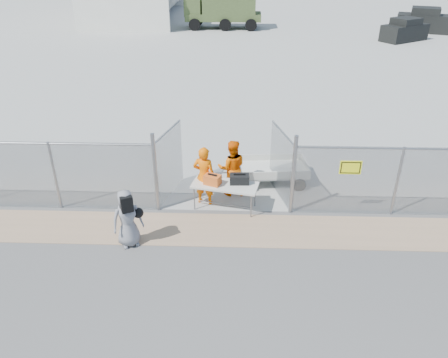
{
  "coord_description": "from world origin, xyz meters",
  "views": [
    {
      "loc": [
        0.39,
        -9.15,
        7.22
      ],
      "look_at": [
        0.0,
        2.0,
        1.1
      ],
      "focal_mm": 35.0,
      "sensor_mm": 36.0,
      "label": 1
    }
  ],
  "objects_px": {
    "folding_table": "(225,196)",
    "security_worker_left": "(204,176)",
    "security_worker_right": "(232,168)",
    "visitor": "(127,218)",
    "utility_trailer": "(271,171)"
  },
  "relations": [
    {
      "from": "folding_table",
      "to": "visitor",
      "type": "bearing_deg",
      "value": -130.82
    },
    {
      "from": "visitor",
      "to": "security_worker_right",
      "type": "bearing_deg",
      "value": 19.75
    },
    {
      "from": "security_worker_right",
      "to": "visitor",
      "type": "relative_size",
      "value": 1.13
    },
    {
      "from": "security_worker_right",
      "to": "visitor",
      "type": "bearing_deg",
      "value": 41.69
    },
    {
      "from": "security_worker_right",
      "to": "utility_trailer",
      "type": "bearing_deg",
      "value": -150.65
    },
    {
      "from": "security_worker_left",
      "to": "security_worker_right",
      "type": "distance_m",
      "value": 1.02
    },
    {
      "from": "security_worker_right",
      "to": "visitor",
      "type": "height_order",
      "value": "security_worker_right"
    },
    {
      "from": "folding_table",
      "to": "security_worker_left",
      "type": "height_order",
      "value": "security_worker_left"
    },
    {
      "from": "security_worker_right",
      "to": "utility_trailer",
      "type": "relative_size",
      "value": 0.6
    },
    {
      "from": "folding_table",
      "to": "security_worker_left",
      "type": "relative_size",
      "value": 1.03
    },
    {
      "from": "security_worker_left",
      "to": "visitor",
      "type": "distance_m",
      "value": 2.87
    },
    {
      "from": "security_worker_left",
      "to": "utility_trailer",
      "type": "bearing_deg",
      "value": -131.44
    },
    {
      "from": "folding_table",
      "to": "security_worker_left",
      "type": "xyz_separation_m",
      "value": [
        -0.64,
        0.28,
        0.53
      ]
    },
    {
      "from": "visitor",
      "to": "security_worker_left",
      "type": "bearing_deg",
      "value": 23.35
    },
    {
      "from": "folding_table",
      "to": "visitor",
      "type": "height_order",
      "value": "visitor"
    }
  ]
}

